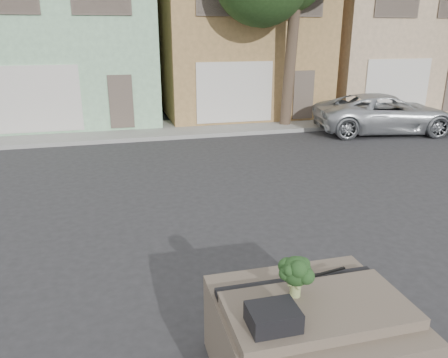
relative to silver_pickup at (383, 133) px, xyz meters
name	(u,v)px	position (x,y,z in m)	size (l,w,h in m)	color
ground_plane	(235,257)	(-8.40, -8.14, 0.00)	(120.00, 120.00, 0.00)	#303033
sidewalk	(163,130)	(-8.40, 2.36, 0.07)	(40.00, 3.00, 0.15)	gray
townhouse_mint	(68,32)	(-11.90, 6.36, 3.77)	(7.20, 8.20, 7.55)	#97CA9E
townhouse_tan	(233,31)	(-4.40, 6.36, 3.77)	(7.20, 8.20, 7.55)	#A47F4B
townhouse_beige	(373,31)	(3.10, 6.36, 3.77)	(7.20, 8.20, 7.55)	tan
silver_pickup	(383,133)	(0.00, 0.00, 0.00)	(2.50, 5.41, 1.50)	#B7BBC0
tree_near	(292,18)	(-3.40, 1.66, 4.25)	(4.40, 4.00, 8.50)	#1E3716
car_dashboard	(309,340)	(-8.40, -11.14, 0.56)	(2.00, 1.80, 1.12)	brown
instrument_hump	(273,317)	(-8.98, -11.49, 1.22)	(0.48, 0.38, 0.20)	black
wiper_arm	(320,274)	(-8.12, -10.76, 1.13)	(0.70, 0.03, 0.02)	black
broccoli	(296,276)	(-8.57, -11.07, 1.35)	(0.38, 0.38, 0.47)	#193416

